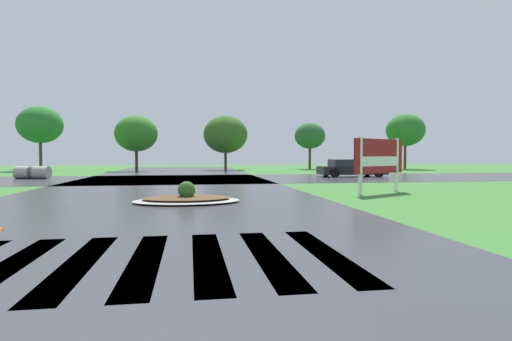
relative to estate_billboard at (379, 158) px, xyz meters
name	(u,v)px	position (x,y,z in m)	size (l,w,h in m)	color
asphalt_roadway	(153,206)	(-8.47, -2.67, -1.39)	(11.44, 80.00, 0.01)	#35353A
asphalt_cross_road	(172,179)	(-8.47, 10.96, -1.39)	(90.00, 10.29, 0.01)	#35353A
crosswalk_stripes	(113,261)	(-8.47, -9.17, -1.39)	(6.75, 3.57, 0.01)	white
estate_billboard	(379,158)	(0.00, 0.00, 0.00)	(2.72, 1.58, 2.20)	white
median_island	(187,199)	(-7.49, -1.95, -1.26)	(3.39, 2.23, 0.68)	#9E9B93
car_silver_hatch	(350,169)	(3.72, 12.09, -0.82)	(4.63, 2.22, 1.21)	black
drainage_pipe_stack	(32,172)	(-17.30, 12.87, -0.99)	(2.27, 1.28, 0.81)	#9E9B93
background_treeline	(218,132)	(-4.54, 26.52, 2.50)	(41.30, 6.67, 6.23)	#4C3823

